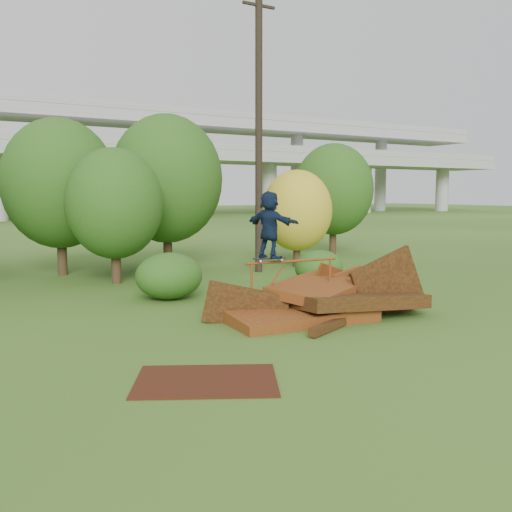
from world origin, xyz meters
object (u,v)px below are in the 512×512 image
scrap_pile (323,302)px  skater (270,225)px  utility_pole (259,128)px  flat_plate (206,381)px

scrap_pile → skater: skater is taller
skater → utility_pole: size_ratio=0.15×
utility_pole → flat_plate: bearing=-124.9°
scrap_pile → flat_plate: 5.58m
flat_plate → utility_pole: size_ratio=0.21×
skater → flat_plate: (-3.39, -3.42, -2.35)m
flat_plate → scrap_pile: bearing=32.1°
flat_plate → skater: bearing=45.2°
flat_plate → utility_pole: 14.51m
skater → utility_pole: utility_pole is taller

